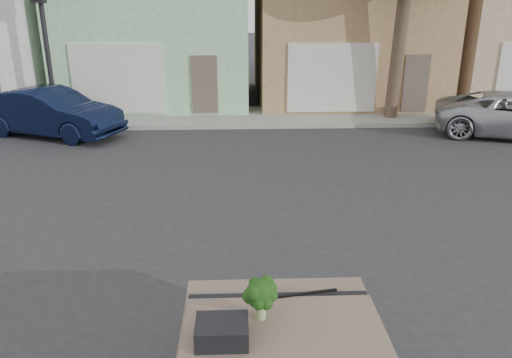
{
  "coord_description": "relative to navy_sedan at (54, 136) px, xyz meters",
  "views": [
    {
      "loc": [
        -0.42,
        -7.14,
        4.06
      ],
      "look_at": [
        -0.12,
        0.5,
        1.3
      ],
      "focal_mm": 35.0,
      "sensor_mm": 36.0,
      "label": 1
    }
  ],
  "objects": [
    {
      "name": "ground_plane",
      "position": [
        6.21,
        -8.37,
        0.0
      ],
      "size": [
        120.0,
        120.0,
        0.0
      ],
      "primitive_type": "plane",
      "color": "#303033",
      "rests_on": "ground"
    },
    {
      "name": "sidewalk",
      "position": [
        6.21,
        2.13,
        0.07
      ],
      "size": [
        40.0,
        3.0,
        0.15
      ],
      "primitive_type": "cube",
      "color": "gray",
      "rests_on": "ground"
    },
    {
      "name": "townhouse_mint",
      "position": [
        2.71,
        6.13,
        3.77
      ],
      "size": [
        7.2,
        8.2,
        7.55
      ],
      "primitive_type": "cube",
      "color": "#9BD19D",
      "rests_on": "ground"
    },
    {
      "name": "townhouse_tan",
      "position": [
        10.21,
        6.13,
        3.77
      ],
      "size": [
        7.2,
        8.2,
        7.55
      ],
      "primitive_type": "cube",
      "color": "#A67F55",
      "rests_on": "ground"
    },
    {
      "name": "navy_sedan",
      "position": [
        0.0,
        0.0,
        0.0
      ],
      "size": [
        4.8,
        3.18,
        1.49
      ],
      "primitive_type": "imported",
      "rotation": [
        0.0,
        0.0,
        1.18
      ],
      "color": "black",
      "rests_on": "ground"
    },
    {
      "name": "traffic_signal",
      "position": [
        -0.29,
        1.13,
        2.55
      ],
      "size": [
        0.4,
        0.4,
        5.1
      ],
      "primitive_type": "cube",
      "color": "black",
      "rests_on": "ground"
    },
    {
      "name": "instrument_hump",
      "position": [
        5.63,
        -11.72,
        1.22
      ],
      "size": [
        0.48,
        0.38,
        0.2
      ],
      "primitive_type": "cube",
      "color": "black",
      "rests_on": "car_dashboard"
    },
    {
      "name": "wiper_arm",
      "position": [
        6.49,
        -10.99,
        1.13
      ],
      "size": [
        0.69,
        0.15,
        0.02
      ],
      "primitive_type": "cube",
      "rotation": [
        0.0,
        0.0,
        0.17
      ],
      "color": "black",
      "rests_on": "car_dashboard"
    },
    {
      "name": "broccoli",
      "position": [
        6.0,
        -11.39,
        1.33
      ],
      "size": [
        0.48,
        0.48,
        0.42
      ],
      "primitive_type": "cube",
      "rotation": [
        0.0,
        0.0,
        2.14
      ],
      "color": "#15330D",
      "rests_on": "car_dashboard"
    }
  ]
}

